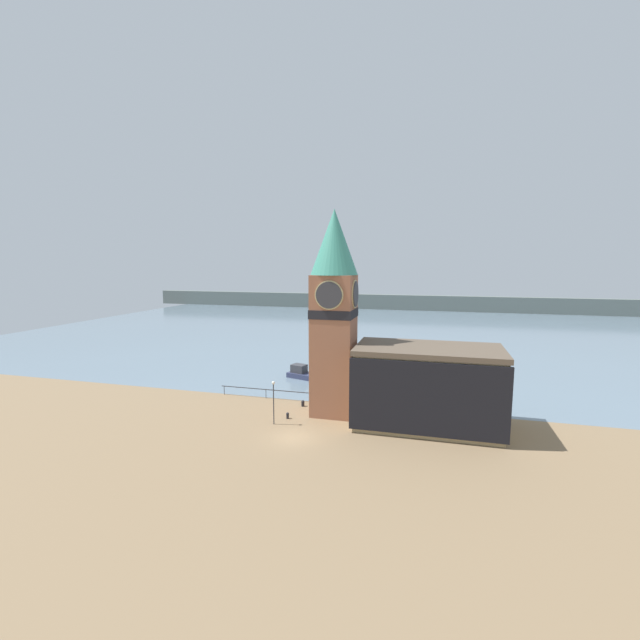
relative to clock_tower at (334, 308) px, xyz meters
The scene contains 10 objects.
ground_plane 13.59m from the clock_tower, 105.28° to the right, with size 160.00×160.00×0.00m, color #846B4C.
water 64.04m from the clock_tower, 91.82° to the left, with size 160.00×120.00×0.00m.
far_shoreline 103.40m from the clock_tower, 91.11° to the left, with size 180.00×3.00×5.00m.
pier_railing 13.86m from the clock_tower, 162.66° to the left, with size 11.45×0.08×1.09m.
clock_tower is the anchor object (origin of this frame).
pier_building 12.14m from the clock_tower, ahead, with size 14.00×7.84×7.84m.
boat_near 18.02m from the clock_tower, 120.67° to the left, with size 4.86×3.32×1.79m.
mooring_bollard_near 11.59m from the clock_tower, 163.11° to the left, with size 0.37×0.37×0.70m.
mooring_bollard_far 12.03m from the clock_tower, 145.43° to the right, with size 0.29×0.29×0.65m.
lamp_post 10.71m from the clock_tower, 136.83° to the right, with size 0.32×0.32×4.38m.
Camera 1 is at (11.95, -35.33, 15.92)m, focal length 24.00 mm.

